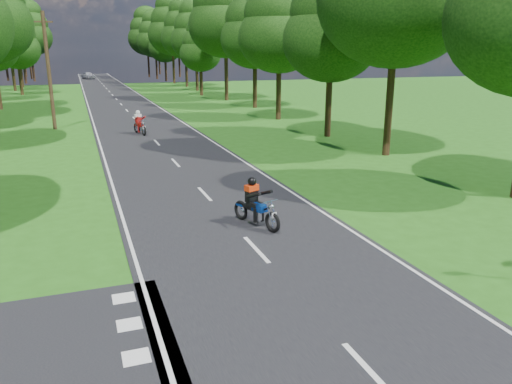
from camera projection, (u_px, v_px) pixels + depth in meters
name	position (u px, v px, depth m)	size (l,w,h in m)	color
ground	(284.00, 279.00, 12.24)	(160.00, 160.00, 0.00)	#245B14
main_road	(116.00, 99.00, 57.54)	(7.00, 140.00, 0.02)	black
road_markings	(117.00, 101.00, 55.79)	(7.40, 140.00, 0.01)	silver
treeline	(117.00, 28.00, 64.86)	(40.00, 115.35, 14.78)	black
telegraph_pole	(49.00, 71.00, 34.56)	(1.20, 0.26, 8.00)	#382616
rider_near_blue	(256.00, 202.00, 15.75)	(0.63, 1.88, 1.57)	navy
rider_far_red	(139.00, 122.00, 33.22)	(0.63, 1.90, 1.58)	#A4150C
distant_car	(88.00, 75.00, 98.61)	(1.64, 4.08, 1.39)	silver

